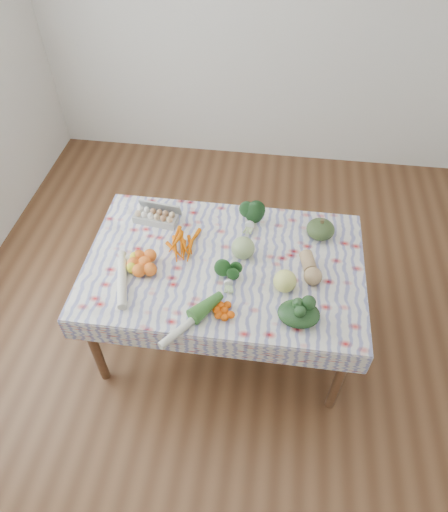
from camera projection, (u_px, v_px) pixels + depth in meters
The scene contains 17 objects.
ground at pixel (224, 333), 3.28m from camera, with size 4.50×4.50×0.00m, color #52311C.
wall_back at pixel (261, 10), 3.76m from camera, with size 4.00×0.04×2.80m, color silver.
dining_table at pixel (224, 272), 2.78m from camera, with size 1.60×1.00×0.75m.
tablecloth at pixel (224, 263), 2.73m from camera, with size 1.66×1.06×0.01m, color silver.
egg_carton at pixel (155, 217), 2.94m from camera, with size 0.28×0.11×0.08m, color #ADADA8.
carrot_bunch at pixel (185, 245), 2.79m from camera, with size 0.24×0.21×0.04m, color #E15F01.
kale_bunch at pixel (251, 216), 2.90m from camera, with size 0.16×0.14×0.14m, color #183B19.
kabocha_squash at pixel (321, 229), 2.83m from camera, with size 0.17×0.17×0.11m, color #3A4F27.
cabbage at pixel (243, 248), 2.71m from camera, with size 0.14×0.14×0.14m, color #9BB471.
butternut_squash at pixel (311, 267), 2.63m from camera, with size 0.11×0.23×0.11m, color tan.
orange_cluster at pixel (145, 263), 2.67m from camera, with size 0.25×0.25×0.08m, color orange.
broccoli at pixel (228, 276), 2.59m from camera, with size 0.13×0.13×0.10m, color #1D4F1C.
mandarin_cluster at pixel (224, 310), 2.46m from camera, with size 0.15×0.15×0.05m, color #EC5607.
grapefruit at pixel (285, 281), 2.54m from camera, with size 0.13×0.13×0.13m, color #E5E86F.
spinach_bag at pixel (299, 314), 2.41m from camera, with size 0.23×0.18×0.10m, color #183217.
daikon at pixel (122, 283), 2.58m from camera, with size 0.05×0.05×0.37m, color silver.
leek at pixel (191, 321), 2.41m from camera, with size 0.05×0.05×0.42m, color beige.
Camera 1 is at (0.24, -1.80, 2.79)m, focal length 32.00 mm.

